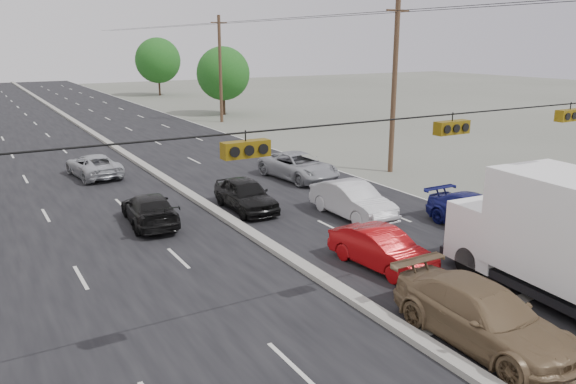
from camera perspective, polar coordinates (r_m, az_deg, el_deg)
name	(u,v)px	position (r m, az deg, el deg)	size (l,w,h in m)	color
ground	(397,330)	(16.09, 11.04, -13.55)	(200.00, 200.00, 0.00)	#606356
road_surface	(119,151)	(42.24, -16.81, 4.02)	(20.00, 160.00, 0.02)	black
center_median	(119,150)	(42.23, -16.82, 4.15)	(0.50, 160.00, 0.20)	gray
utility_pole_right_b	(394,86)	(33.78, 10.74, 10.53)	(1.60, 0.30, 10.00)	#422D1E
utility_pole_right_c	(220,69)	(55.11, -6.90, 12.35)	(1.60, 0.30, 10.00)	#422D1E
traffic_signals	(449,126)	(15.30, 16.05, 6.44)	(25.00, 0.30, 0.54)	black
tree_right_mid	(223,74)	(60.73, -6.61, 11.87)	(5.60, 5.60, 7.14)	#382619
tree_right_far	(158,60)	(84.44, -13.08, 12.89)	(6.40, 6.40, 8.16)	#382619
box_truck	(567,238)	(18.58, 26.52, -4.25)	(3.26, 7.85, 3.89)	black
tan_sedan	(483,316)	(15.65, 19.20, -11.84)	(2.16, 5.32, 1.54)	brown
red_sedan	(382,250)	(19.71, 9.53, -5.79)	(1.45, 4.16, 1.37)	#A1090C
queue_car_a	(246,195)	(26.08, -4.33, -0.28)	(1.77, 4.39, 1.50)	black
queue_car_b	(352,201)	(25.14, 6.57, -0.87)	(1.64, 4.69, 1.54)	silver
queue_car_c	(299,166)	(31.91, 1.10, 2.61)	(2.48, 5.37, 1.49)	#9D9FA4
queue_car_d	(478,214)	(24.57, 18.76, -2.13)	(1.97, 4.85, 1.41)	navy
oncoming_near	(149,210)	(24.74, -13.89, -1.74)	(1.87, 4.59, 1.33)	black
oncoming_far	(93,166)	(34.39, -19.17, 2.53)	(2.19, 4.74, 1.32)	#ABAEB3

